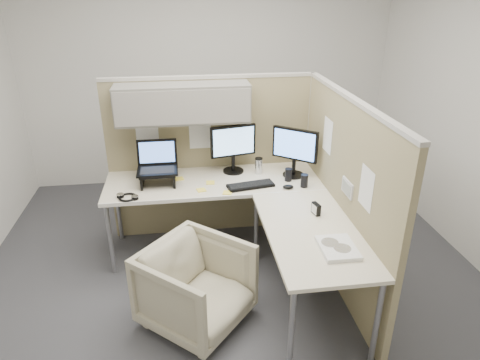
{
  "coord_description": "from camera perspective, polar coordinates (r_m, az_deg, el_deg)",
  "views": [
    {
      "loc": [
        -0.37,
        -3.07,
        2.39
      ],
      "look_at": [
        0.1,
        0.25,
        0.85
      ],
      "focal_mm": 32.0,
      "sensor_mm": 36.0,
      "label": 1
    }
  ],
  "objects": [
    {
      "name": "laptop_station",
      "position": [
        3.94,
        -10.93,
        1.52
      ],
      "size": [
        0.36,
        0.31,
        0.38
      ],
      "color": "black",
      "rests_on": "desk"
    },
    {
      "name": "soda_can_silver",
      "position": [
        3.97,
        6.47,
        0.71
      ],
      "size": [
        0.07,
        0.07,
        0.12
      ],
      "primitive_type": "cylinder",
      "color": "black",
      "rests_on": "desk"
    },
    {
      "name": "office_chair",
      "position": [
        3.3,
        -5.85,
        -13.53
      ],
      "size": [
        0.94,
        0.95,
        0.71
      ],
      "primitive_type": "imported",
      "rotation": [
        0.0,
        0.0,
        0.85
      ],
      "color": "#C0BB98",
      "rests_on": "ground"
    },
    {
      "name": "travel_mug",
      "position": [
        4.1,
        2.51,
        1.92
      ],
      "size": [
        0.07,
        0.07,
        0.16
      ],
      "color": "silver",
      "rests_on": "desk"
    },
    {
      "name": "ground",
      "position": [
        3.91,
        -0.96,
        -13.03
      ],
      "size": [
        4.5,
        4.5,
        0.0
      ],
      "primitive_type": "plane",
      "color": "#37373C",
      "rests_on": "ground"
    },
    {
      "name": "partition_back",
      "position": [
        4.11,
        -5.54,
        6.21
      ],
      "size": [
        2.0,
        0.36,
        1.63
      ],
      "color": "#968962",
      "rests_on": "ground"
    },
    {
      "name": "monitor_right",
      "position": [
        4.0,
        7.3,
        4.19
      ],
      "size": [
        0.37,
        0.3,
        0.47
      ],
      "rotation": [
        0.0,
        0.0,
        -0.67
      ],
      "color": "black",
      "rests_on": "desk"
    },
    {
      "name": "sticky_note_b",
      "position": [
        3.73,
        -1.69,
        -1.7
      ],
      "size": [
        0.09,
        0.09,
        0.01
      ],
      "primitive_type": "cube",
      "rotation": [
        0.0,
        0.0,
        -0.27
      ],
      "color": "#FFE443",
      "rests_on": "desk"
    },
    {
      "name": "keyboard",
      "position": [
        3.85,
        1.42,
        -0.74
      ],
      "size": [
        0.44,
        0.21,
        0.02
      ],
      "primitive_type": "cube",
      "rotation": [
        0.0,
        0.0,
        0.17
      ],
      "color": "black",
      "rests_on": "desk"
    },
    {
      "name": "mouse",
      "position": [
        3.83,
        6.44,
        -0.91
      ],
      "size": [
        0.1,
        0.07,
        0.03
      ],
      "primitive_type": "ellipsoid",
      "rotation": [
        0.0,
        0.0,
        -0.1
      ],
      "color": "black",
      "rests_on": "desk"
    },
    {
      "name": "partition_right",
      "position": [
        3.62,
        13.35,
        -1.78
      ],
      "size": [
        0.07,
        2.03,
        1.63
      ],
      "color": "#968962",
      "rests_on": "ground"
    },
    {
      "name": "desk",
      "position": [
        3.66,
        0.66,
        -3.1
      ],
      "size": [
        2.0,
        1.98,
        0.73
      ],
      "color": "beige",
      "rests_on": "ground"
    },
    {
      "name": "soda_can_green",
      "position": [
        3.87,
        8.57,
        -0.1
      ],
      "size": [
        0.07,
        0.07,
        0.12
      ],
      "primitive_type": "cylinder",
      "color": "black",
      "rests_on": "desk"
    },
    {
      "name": "desk_clock",
      "position": [
        3.43,
        10.09,
        -3.82
      ],
      "size": [
        0.06,
        0.1,
        0.09
      ],
      "rotation": [
        0.0,
        0.0,
        -1.35
      ],
      "color": "black",
      "rests_on": "desk"
    },
    {
      "name": "headphones",
      "position": [
        3.76,
        -14.75,
        -2.22
      ],
      "size": [
        0.21,
        0.21,
        0.03
      ],
      "rotation": [
        0.0,
        0.0,
        -0.41
      ],
      "color": "black",
      "rests_on": "desk"
    },
    {
      "name": "sticky_note_d",
      "position": [
        3.93,
        -3.96,
        -0.34
      ],
      "size": [
        0.08,
        0.08,
        0.01
      ],
      "primitive_type": "cube",
      "rotation": [
        0.0,
        0.0,
        -0.07
      ],
      "color": "#FFE443",
      "rests_on": "desk"
    },
    {
      "name": "paper_stack",
      "position": [
        3.04,
        12.89,
        -8.81
      ],
      "size": [
        0.25,
        0.31,
        0.03
      ],
      "rotation": [
        0.0,
        0.0,
        -0.01
      ],
      "color": "white",
      "rests_on": "desk"
    },
    {
      "name": "monitor_left",
      "position": [
        4.06,
        -0.92,
        4.68
      ],
      "size": [
        0.44,
        0.2,
        0.47
      ],
      "rotation": [
        0.0,
        0.0,
        0.21
      ],
      "color": "black",
      "rests_on": "desk"
    },
    {
      "name": "sticky_note_a",
      "position": [
        3.8,
        -5.18,
        -1.33
      ],
      "size": [
        0.09,
        0.09,
        0.01
      ],
      "primitive_type": "cube",
      "rotation": [
        0.0,
        0.0,
        0.22
      ],
      "color": "#FFE443",
      "rests_on": "desk"
    },
    {
      "name": "sticky_note_c",
      "position": [
        4.04,
        -8.09,
        0.18
      ],
      "size": [
        0.09,
        0.09,
        0.01
      ],
      "primitive_type": "cube",
      "rotation": [
        0.0,
        0.0,
        0.19
      ],
      "color": "#FFE443",
      "rests_on": "desk"
    }
  ]
}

